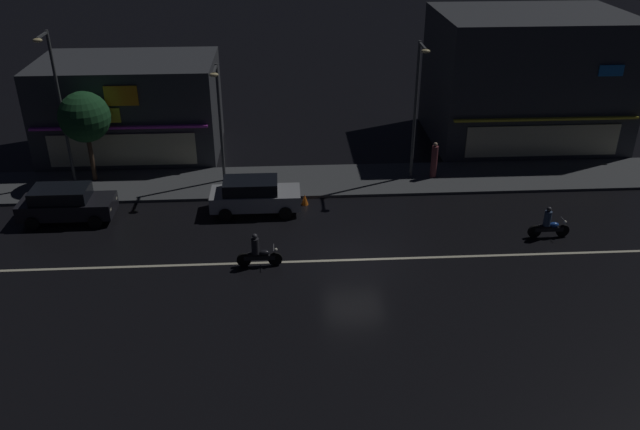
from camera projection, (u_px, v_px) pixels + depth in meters
The scene contains 15 objects.
ground_plane at pixel (355, 260), 27.45m from camera, with size 140.00×140.00×0.00m, color black.
lane_divider_stripe at pixel (355, 260), 27.45m from camera, with size 36.92×0.16×0.01m, color beige.
sidewalk_far at pixel (339, 180), 34.57m from camera, with size 38.86×3.94×0.14m, color #424447.
storefront_left_block at pixel (131, 107), 37.24m from camera, with size 9.90×6.39×5.43m.
storefront_center_block at pixel (525, 78), 38.72m from camera, with size 10.92×8.08×7.61m.
streetlamp_west at pixel (58, 98), 32.05m from camera, with size 0.44×1.64×7.86m.
streetlamp_mid at pixel (219, 114), 32.48m from camera, with size 0.44×1.64×6.24m.
streetlamp_east at pixel (417, 101), 32.71m from camera, with size 0.44×1.64×7.23m.
pedestrian_on_sidewalk at pixel (434, 161), 34.40m from camera, with size 0.34×0.34×1.96m.
street_tree at pixel (85, 117), 32.89m from camera, with size 2.61×2.61×4.79m.
parked_car_near_kerb at pixel (254, 195), 31.10m from camera, with size 4.30×1.98×1.67m.
parked_car_trailing at pixel (66, 203), 30.30m from camera, with size 4.30×1.98×1.67m.
motorcycle_lead at pixel (258, 253), 26.75m from camera, with size 1.90×0.60×1.52m.
motorcycle_following at pixel (549, 225), 28.92m from camera, with size 1.90×0.60×1.52m.
traffic_cone at pixel (305, 199), 32.02m from camera, with size 0.36×0.36×0.55m, color orange.
Camera 1 is at (-2.88, -23.36, 14.34)m, focal length 36.31 mm.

